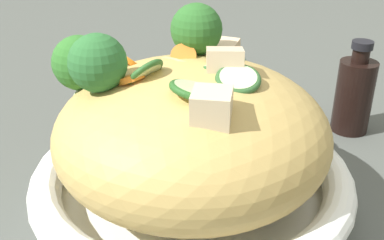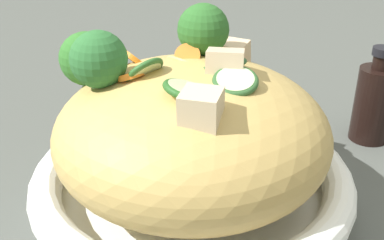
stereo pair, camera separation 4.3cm
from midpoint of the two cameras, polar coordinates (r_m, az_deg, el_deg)
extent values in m
plane|color=#494D48|center=(0.48, -2.60, -10.41)|extent=(3.00, 3.00, 0.00)
cylinder|color=white|center=(0.47, -2.62, -9.45)|extent=(0.30, 0.30, 0.02)
torus|color=white|center=(0.46, -2.69, -6.90)|extent=(0.31, 0.31, 0.03)
ellipsoid|color=tan|center=(0.43, -2.82, -1.57)|extent=(0.26, 0.26, 0.13)
torus|color=tan|center=(0.42, -2.91, 2.20)|extent=(0.07, 0.07, 0.01)
torus|color=tan|center=(0.45, -3.00, 6.51)|extent=(0.06, 0.06, 0.03)
cone|color=#9CBE7C|center=(0.42, -14.12, 3.57)|extent=(0.03, 0.03, 0.01)
sphere|color=#2A6530|center=(0.41, -14.50, 6.74)|extent=(0.07, 0.07, 0.05)
cone|color=#A0B57A|center=(0.46, -15.87, 3.60)|extent=(0.03, 0.03, 0.02)
sphere|color=#2E6B28|center=(0.45, -16.29, 6.70)|extent=(0.07, 0.07, 0.05)
cone|color=#9CBF7A|center=(0.47, -2.12, 7.78)|extent=(0.02, 0.03, 0.02)
sphere|color=#2B6328|center=(0.46, -2.18, 11.01)|extent=(0.05, 0.05, 0.05)
cylinder|color=orange|center=(0.44, -3.87, 7.76)|extent=(0.03, 0.03, 0.02)
cylinder|color=orange|center=(0.46, -14.28, 5.26)|extent=(0.03, 0.03, 0.02)
cylinder|color=orange|center=(0.40, -10.52, 5.00)|extent=(0.03, 0.03, 0.01)
cylinder|color=orange|center=(0.46, -10.43, 6.92)|extent=(0.03, 0.04, 0.02)
cylinder|color=beige|center=(0.39, 2.56, 4.97)|extent=(0.04, 0.04, 0.02)
torus|color=#2B5529|center=(0.39, 2.56, 4.97)|extent=(0.05, 0.05, 0.02)
cylinder|color=beige|center=(0.37, -3.15, 3.53)|extent=(0.05, 0.05, 0.02)
torus|color=#265921|center=(0.37, -3.15, 3.53)|extent=(0.06, 0.06, 0.02)
cylinder|color=beige|center=(0.42, 0.88, 6.84)|extent=(0.04, 0.04, 0.02)
torus|color=#2B5B2F|center=(0.42, 0.88, 6.84)|extent=(0.05, 0.05, 0.02)
cylinder|color=beige|center=(0.41, -8.88, 5.61)|extent=(0.04, 0.03, 0.03)
torus|color=#2B5B26|center=(0.41, -8.88, 5.61)|extent=(0.04, 0.04, 0.03)
cube|color=beige|center=(0.41, 1.03, 6.95)|extent=(0.04, 0.04, 0.03)
cube|color=beige|center=(0.50, 1.51, 8.19)|extent=(0.03, 0.03, 0.03)
cube|color=beige|center=(0.35, -1.11, 1.42)|extent=(0.04, 0.04, 0.03)
cylinder|color=black|center=(0.63, 17.41, 2.69)|extent=(0.05, 0.05, 0.09)
cylinder|color=black|center=(0.61, 18.13, 7.51)|extent=(0.02, 0.02, 0.02)
cylinder|color=black|center=(0.60, 18.31, 8.70)|extent=(0.03, 0.03, 0.01)
camera|label=1|loc=(0.02, -92.86, -1.45)|focal=43.46mm
camera|label=2|loc=(0.02, 87.14, 1.45)|focal=43.46mm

